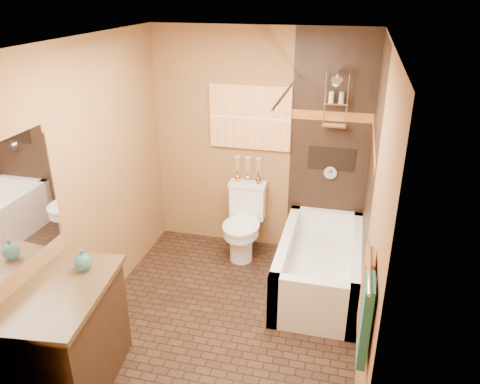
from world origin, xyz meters
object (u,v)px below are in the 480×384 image
(bathtub, at_px, (319,269))
(vanity, at_px, (67,339))
(sunset_painting, at_px, (250,118))
(toilet, at_px, (244,222))

(bathtub, relative_size, vanity, 1.39)
(sunset_painting, bearing_deg, toilet, -90.00)
(sunset_painting, xyz_separation_m, vanity, (-0.82, -2.48, -1.10))
(sunset_painting, xyz_separation_m, bathtub, (0.90, -0.73, -1.33))
(toilet, height_order, vanity, vanity)
(toilet, bearing_deg, bathtub, -27.67)
(sunset_painting, distance_m, vanity, 2.83)
(sunset_painting, height_order, vanity, sunset_painting)
(sunset_painting, height_order, bathtub, sunset_painting)
(bathtub, distance_m, vanity, 2.47)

